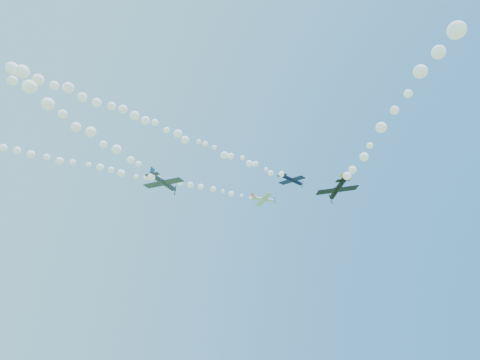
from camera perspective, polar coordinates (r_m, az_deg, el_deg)
plane_white at (r=103.97m, az=3.36°, el=-2.74°), size 7.08×7.50×1.89m
smoke_trail_white at (r=94.71m, az=-21.83°, el=2.15°), size 84.43×17.75×2.99m
plane_navy at (r=94.39m, az=7.36°, el=0.03°), size 7.39×7.63×2.52m
smoke_trail_navy at (r=75.90m, az=-15.84°, el=9.02°), size 77.03×6.59×2.89m
plane_grey at (r=75.97m, az=-10.85°, el=-0.32°), size 7.66×8.10×2.30m
plane_black at (r=60.07m, az=13.66°, el=-1.30°), size 6.24×5.94×2.04m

